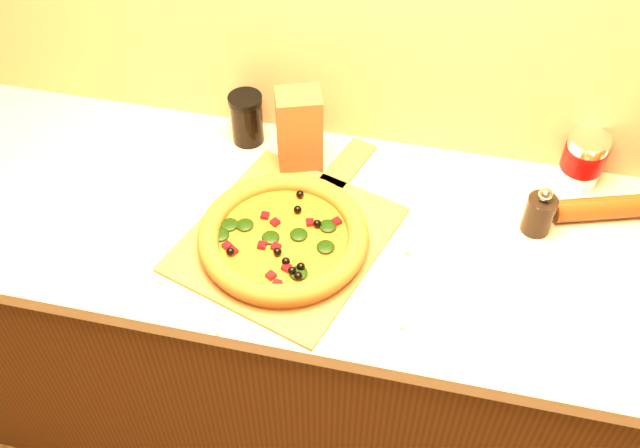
{
  "coord_description": "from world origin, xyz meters",
  "views": [
    {
      "loc": [
        0.24,
        0.35,
        2.11
      ],
      "look_at": [
        0.01,
        1.38,
        0.96
      ],
      "focal_mm": 40.0,
      "sensor_mm": 36.0,
      "label": 1
    }
  ],
  "objects_px": {
    "pepper_grinder": "(539,213)",
    "dark_jar": "(247,118)",
    "pizza_peel": "(290,234)",
    "pizza": "(283,237)",
    "coffee_canister": "(583,159)",
    "rolling_pin": "(612,207)"
  },
  "relations": [
    {
      "from": "pepper_grinder",
      "to": "dark_jar",
      "type": "relative_size",
      "value": 0.92
    },
    {
      "from": "dark_jar",
      "to": "pizza_peel",
      "type": "bearing_deg",
      "value": -57.85
    },
    {
      "from": "pizza_peel",
      "to": "dark_jar",
      "type": "distance_m",
      "value": 0.36
    },
    {
      "from": "pizza",
      "to": "pepper_grinder",
      "type": "height_order",
      "value": "pepper_grinder"
    },
    {
      "from": "pepper_grinder",
      "to": "coffee_canister",
      "type": "bearing_deg",
      "value": 62.8
    },
    {
      "from": "pizza_peel",
      "to": "coffee_canister",
      "type": "relative_size",
      "value": 4.8
    },
    {
      "from": "pepper_grinder",
      "to": "pizza_peel",
      "type": "bearing_deg",
      "value": -165.43
    },
    {
      "from": "coffee_canister",
      "to": "pepper_grinder",
      "type": "bearing_deg",
      "value": -117.2
    },
    {
      "from": "rolling_pin",
      "to": "pizza_peel",
      "type": "bearing_deg",
      "value": -162.69
    },
    {
      "from": "dark_jar",
      "to": "rolling_pin",
      "type": "bearing_deg",
      "value": -4.85
    },
    {
      "from": "pizza_peel",
      "to": "rolling_pin",
      "type": "distance_m",
      "value": 0.74
    },
    {
      "from": "pizza_peel",
      "to": "coffee_canister",
      "type": "distance_m",
      "value": 0.72
    },
    {
      "from": "pizza",
      "to": "coffee_canister",
      "type": "xyz_separation_m",
      "value": [
        0.64,
        0.36,
        0.04
      ]
    },
    {
      "from": "pizza",
      "to": "pizza_peel",
      "type": "bearing_deg",
      "value": 81.6
    },
    {
      "from": "rolling_pin",
      "to": "dark_jar",
      "type": "bearing_deg",
      "value": 175.15
    },
    {
      "from": "pizza_peel",
      "to": "pizza",
      "type": "height_order",
      "value": "pizza"
    },
    {
      "from": "pizza",
      "to": "rolling_pin",
      "type": "xyz_separation_m",
      "value": [
        0.71,
        0.26,
        -0.01
      ]
    },
    {
      "from": "rolling_pin",
      "to": "pepper_grinder",
      "type": "bearing_deg",
      "value": -154.45
    },
    {
      "from": "pizza_peel",
      "to": "pizza",
      "type": "xyz_separation_m",
      "value": [
        -0.01,
        -0.04,
        0.03
      ]
    },
    {
      "from": "pepper_grinder",
      "to": "coffee_canister",
      "type": "relative_size",
      "value": 0.94
    },
    {
      "from": "rolling_pin",
      "to": "dark_jar",
      "type": "relative_size",
      "value": 2.81
    },
    {
      "from": "pizza",
      "to": "dark_jar",
      "type": "relative_size",
      "value": 2.77
    }
  ]
}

